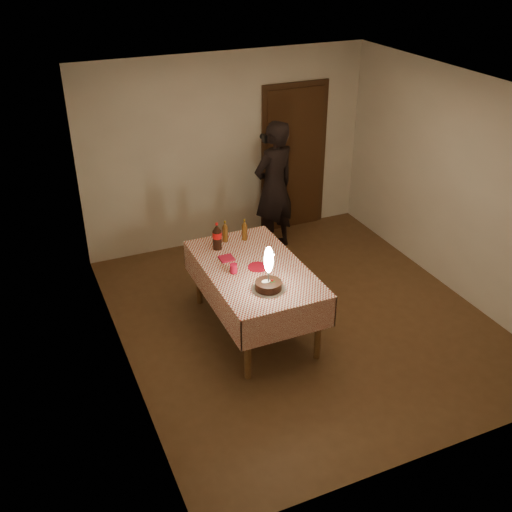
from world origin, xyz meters
The scene contains 12 objects.
ground centered at (0.00, 0.00, 0.00)m, with size 4.00×4.50×0.01m, color brown.
room_shell centered at (0.03, 0.08, 1.65)m, with size 4.04×4.54×2.62m.
dining_table centered at (-0.57, 0.03, 0.69)m, with size 1.02×1.72×0.79m.
birthday_cake centered at (-0.62, -0.43, 0.91)m, with size 0.33×0.33×0.48m.
red_plate centered at (-0.54, 0.01, 0.80)m, with size 0.22×0.22×0.01m, color #AD0C1F.
red_cup centered at (-0.81, 0.01, 0.84)m, with size 0.08×0.08×0.10m, color red.
clear_cup centered at (-0.42, 0.04, 0.84)m, with size 0.07×0.07×0.09m, color white.
napkin_stack centered at (-0.78, 0.31, 0.80)m, with size 0.15×0.15×0.02m, color #AB132B.
cola_bottle centered at (-0.78, 0.57, 0.95)m, with size 0.10×0.10×0.32m.
amber_bottle_left centered at (-0.64, 0.71, 0.91)m, with size 0.06×0.06×0.26m.
amber_bottle_right centered at (-0.42, 0.66, 0.91)m, with size 0.06×0.06×0.26m.
photographer centered at (0.44, 1.70, 0.91)m, with size 0.76×0.61×1.81m.
Camera 1 is at (-2.75, -5.00, 3.97)m, focal length 42.00 mm.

